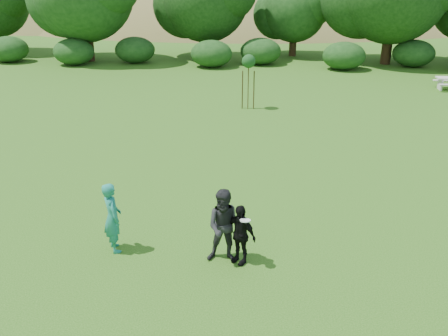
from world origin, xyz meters
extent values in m
plane|color=#19470C|center=(0.00, 0.00, 0.00)|extent=(120.00, 120.00, 0.00)
imported|color=#1B7D6B|center=(-2.60, -0.35, 0.97)|extent=(0.76, 0.84, 1.93)
imported|color=#232425|center=(0.39, -0.60, 0.99)|extent=(0.96, 0.75, 1.98)
imported|color=black|center=(0.76, -0.62, 0.81)|extent=(1.00, 0.85, 1.61)
cylinder|color=white|center=(0.90, -0.83, 1.31)|extent=(0.27, 0.27, 0.06)
cylinder|color=#402F19|center=(0.18, 14.12, 1.25)|extent=(0.05, 0.05, 2.50)
sphere|color=#19471A|center=(0.18, 14.12, 2.50)|extent=(0.70, 0.70, 0.70)
cylinder|color=#3D2C17|center=(-0.12, 14.12, 1.00)|extent=(0.06, 0.06, 2.00)
cylinder|color=#3A2A16|center=(0.48, 14.12, 1.00)|extent=(0.06, 0.06, 2.00)
cube|color=beige|center=(11.60, 19.57, 0.34)|extent=(0.10, 0.70, 0.68)
cube|color=beige|center=(12.25, 20.17, 0.44)|extent=(1.80, 0.28, 0.06)
ellipsoid|color=olive|center=(-25.00, 70.00, -12.10)|extent=(110.00, 70.00, 44.00)
ellipsoid|color=olive|center=(20.00, 72.00, -14.30)|extent=(100.00, 64.00, 52.00)
ellipsoid|color=olive|center=(-5.00, 58.00, -7.70)|extent=(80.00, 50.00, 28.00)
cylinder|color=#3A2616|center=(-13.00, 27.00, 1.57)|extent=(0.73, 0.73, 3.15)
cylinder|color=#3A2616|center=(-4.00, 29.00, 1.40)|extent=(0.68, 0.68, 2.80)
cylinder|color=#3A2616|center=(3.00, 31.00, 1.14)|extent=(0.60, 0.60, 2.27)
sphere|color=#194214|center=(3.00, 31.00, 3.71)|extent=(5.22, 5.22, 5.22)
cylinder|color=#3A2616|center=(10.00, 28.00, 1.66)|extent=(0.76, 0.76, 3.32)
camera|label=1|loc=(1.43, -11.57, 7.09)|focal=40.00mm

